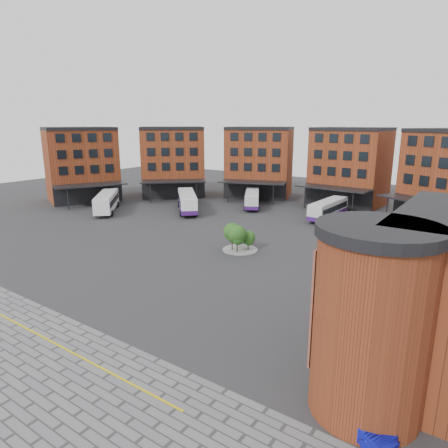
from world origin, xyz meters
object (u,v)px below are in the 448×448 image
Objects in this scene: bus_e at (399,230)px; blue_car at (354,419)px; tree_island at (238,236)px; bus_d at (328,209)px; bus_b at (187,201)px; bus_c at (252,198)px; bus_a at (107,201)px.

bus_e reaches higher than blue_car.
tree_island is 21.58m from bus_e.
bus_d is at bearing 82.96° from tree_island.
bus_c is (7.57, 9.86, -0.21)m from bus_b.
tree_island is 31.85m from bus_a.
bus_e is at bearing 29.60° from blue_car.
tree_island reaches higher than bus_a.
tree_island is 0.42× the size of bus_a.
blue_car is (52.52, -26.94, -1.29)m from bus_a.
bus_b reaches higher than blue_car.
tree_island reaches higher than bus_c.
bus_c is (19.10, 18.30, -0.35)m from bus_a.
tree_island is 26.78m from bus_c.
bus_d is at bearing -171.21° from bus_e.
bus_a reaches higher than bus_d.
bus_e is at bearing -30.80° from bus_a.
bus_b is at bearing -157.24° from bus_c.
bus_c is at bearing 179.13° from bus_d.
blue_car is (18.31, -44.44, -0.97)m from bus_d.
tree_island is 0.41× the size of bus_b.
bus_c is at bearing 57.33° from blue_car.
tree_island is at bearing -78.63° from bus_b.
bus_b is 1.02× the size of bus_c.
bus_e is at bearing 43.83° from tree_island.
bus_d is 2.60× the size of blue_car.
bus_c is 2.48× the size of blue_car.
tree_island is at bearing -94.87° from bus_d.
bus_a is 38.43m from bus_d.
bus_c is at bearing 1.60° from bus_a.
blue_car is at bearing -45.40° from tree_island.
bus_a is 14.30m from bus_b.
bus_a is 0.96× the size of bus_d.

